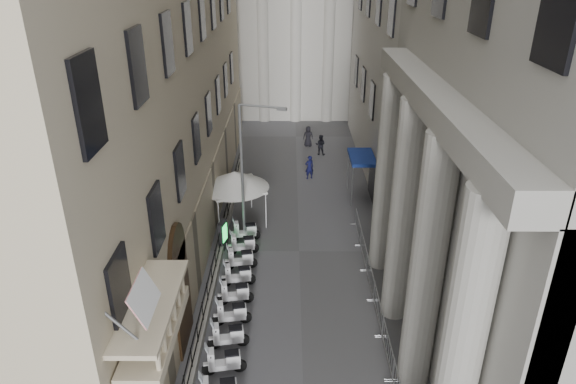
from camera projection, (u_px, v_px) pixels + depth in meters
name	position (u px, v px, depth m)	size (l,w,h in m)	color
iron_fence	(219.00, 263.00, 27.23)	(0.30, 28.00, 1.40)	black
blue_awning	(359.00, 197.00, 34.43)	(1.60, 3.00, 3.00)	navy
scooter_4	(225.00, 373.00, 20.17)	(0.56, 1.40, 1.50)	white
scooter_5	(229.00, 347.00, 21.49)	(0.56, 1.40, 1.50)	white
scooter_6	(233.00, 324.00, 22.81)	(0.56, 1.40, 1.50)	white
scooter_7	(236.00, 303.00, 24.13)	(0.56, 1.40, 1.50)	white
scooter_8	(239.00, 285.00, 25.45)	(0.56, 1.40, 1.50)	white
scooter_9	(241.00, 268.00, 26.77)	(0.56, 1.40, 1.50)	white
scooter_10	(244.00, 253.00, 28.09)	(0.56, 1.40, 1.50)	white
scooter_11	(246.00, 240.00, 29.41)	(0.56, 1.40, 1.50)	white
barrier_2	(387.00, 358.00, 20.92)	(0.60, 2.40, 1.10)	#A8AAAF
barrier_3	(377.00, 318.00, 23.18)	(0.60, 2.40, 1.10)	#A8AAAF
barrier_4	(370.00, 285.00, 25.44)	(0.60, 2.40, 1.10)	#A8AAAF
barrier_5	(363.00, 258.00, 27.70)	(0.60, 2.40, 1.10)	#A8AAAF
barrier_6	(358.00, 234.00, 29.96)	(0.60, 2.40, 1.10)	#A8AAAF
security_tent	(245.00, 183.00, 29.88)	(4.06, 4.06, 3.30)	white
street_lamp	(247.00, 163.00, 27.42)	(2.54, 0.85, 7.97)	gray
info_kiosk	(223.00, 235.00, 28.14)	(0.43, 0.85, 1.72)	black
pedestrian_a	(309.00, 167.00, 36.92)	(0.65, 0.42, 1.77)	black
pedestrian_b	(320.00, 145.00, 41.30)	(0.81, 0.63, 1.67)	black
pedestrian_c	(308.00, 136.00, 43.05)	(0.85, 0.55, 1.74)	black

